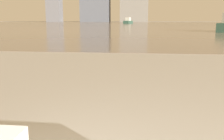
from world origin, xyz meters
name	(u,v)px	position (x,y,z in m)	size (l,w,h in m)	color
harbor_water	(140,24)	(0.00, 62.00, 0.01)	(180.00, 110.00, 0.01)	gray
harbor_boat_2	(128,21)	(-2.93, 63.10, 0.54)	(2.27, 4.20, 1.50)	#335647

